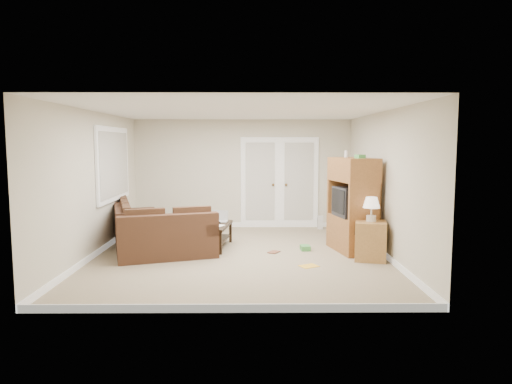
{
  "coord_description": "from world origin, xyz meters",
  "views": [
    {
      "loc": [
        0.22,
        -7.83,
        1.94
      ],
      "look_at": [
        0.28,
        0.11,
        1.1
      ],
      "focal_mm": 32.0,
      "sensor_mm": 36.0,
      "label": 1
    }
  ],
  "objects_px": {
    "coffee_table": "(214,235)",
    "side_cabinet": "(371,237)",
    "sectional_sofa": "(150,234)",
    "tv_armoire": "(352,204)"
  },
  "relations": [
    {
      "from": "coffee_table",
      "to": "sectional_sofa",
      "type": "bearing_deg",
      "value": -162.78
    },
    {
      "from": "tv_armoire",
      "to": "side_cabinet",
      "type": "distance_m",
      "value": 0.83
    },
    {
      "from": "sectional_sofa",
      "to": "side_cabinet",
      "type": "distance_m",
      "value": 3.93
    },
    {
      "from": "tv_armoire",
      "to": "side_cabinet",
      "type": "xyz_separation_m",
      "value": [
        0.17,
        -0.65,
        -0.47
      ]
    },
    {
      "from": "sectional_sofa",
      "to": "side_cabinet",
      "type": "bearing_deg",
      "value": -28.55
    },
    {
      "from": "coffee_table",
      "to": "side_cabinet",
      "type": "relative_size",
      "value": 1.08
    },
    {
      "from": "tv_armoire",
      "to": "coffee_table",
      "type": "bearing_deg",
      "value": 161.91
    },
    {
      "from": "coffee_table",
      "to": "side_cabinet",
      "type": "bearing_deg",
      "value": -11.71
    },
    {
      "from": "coffee_table",
      "to": "side_cabinet",
      "type": "distance_m",
      "value": 2.86
    },
    {
      "from": "side_cabinet",
      "to": "coffee_table",
      "type": "bearing_deg",
      "value": 174.83
    }
  ]
}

